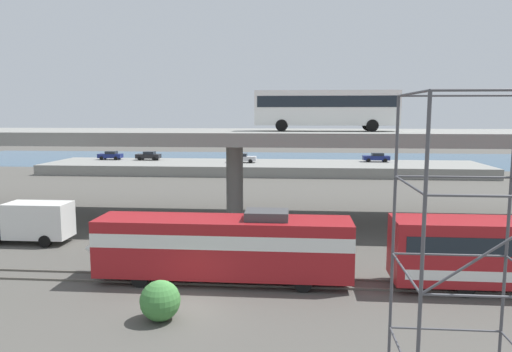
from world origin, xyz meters
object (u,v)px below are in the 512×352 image
at_px(transit_bus_on_overpass, 326,107).
at_px(service_truck_west, 27,221).
at_px(parked_car_0, 242,158).
at_px(parked_car_1, 376,157).
at_px(scaffolding_tower, 471,260).
at_px(parked_car_2, 149,156).
at_px(parked_car_3, 111,155).
at_px(train_locomotive, 211,244).

distance_m(transit_bus_on_overpass, service_truck_west, 25.19).
relative_size(parked_car_0, parked_car_1, 1.05).
bearing_deg(transit_bus_on_overpass, parked_car_1, -105.46).
relative_size(service_truck_west, scaffolding_tower, 0.67).
bearing_deg(parked_car_1, parked_car_0, 7.81).
bearing_deg(service_truck_west, parked_car_2, -83.28).
bearing_deg(parked_car_0, parked_car_2, 169.92).
relative_size(service_truck_west, parked_car_1, 1.58).
bearing_deg(transit_bus_on_overpass, parked_car_0, -72.61).
height_order(transit_bus_on_overpass, parked_car_3, transit_bus_on_overpass).
bearing_deg(parked_car_0, parked_car_1, 7.81).
height_order(parked_car_0, parked_car_1, same).
xyz_separation_m(service_truck_west, parked_car_3, (-12.32, 47.06, 0.74)).
bearing_deg(parked_car_0, parked_car_3, 172.68).
bearing_deg(train_locomotive, parked_car_2, -69.12).
bearing_deg(parked_car_1, parked_car_2, 0.12).
xyz_separation_m(parked_car_0, parked_car_2, (-16.56, 2.94, -0.00)).
relative_size(train_locomotive, parked_car_2, 3.76).
relative_size(parked_car_0, parked_car_3, 1.11).
bearing_deg(parked_car_3, service_truck_west, 104.67).
bearing_deg(scaffolding_tower, parked_car_2, 114.45).
distance_m(transit_bus_on_overpass, parked_car_0, 38.49).
bearing_deg(service_truck_west, parked_car_1, -125.09).
bearing_deg(parked_car_3, parked_car_2, 179.55).
xyz_separation_m(scaffolding_tower, parked_car_2, (-30.30, 66.65, -3.08)).
bearing_deg(parked_car_3, scaffolding_tower, 119.07).
height_order(train_locomotive, parked_car_0, train_locomotive).
xyz_separation_m(scaffolding_tower, parked_car_3, (-37.08, 66.70, -3.08)).
relative_size(transit_bus_on_overpass, scaffolding_tower, 1.18).
relative_size(service_truck_west, parked_car_0, 1.51).
height_order(parked_car_0, parked_car_3, same).
relative_size(train_locomotive, transit_bus_on_overpass, 1.28).
bearing_deg(train_locomotive, parked_car_3, -63.13).
distance_m(service_truck_west, scaffolding_tower, 31.84).
distance_m(train_locomotive, parked_car_2, 57.79).
xyz_separation_m(transit_bus_on_overpass, parked_car_3, (-34.61, 38.98, -7.75)).
distance_m(scaffolding_tower, parked_car_1, 67.31).
bearing_deg(train_locomotive, parked_car_1, -108.43).
xyz_separation_m(service_truck_west, parked_car_0, (11.02, 44.06, 0.75)).
relative_size(parked_car_2, parked_car_3, 1.01).
bearing_deg(parked_car_0, service_truck_west, -104.04).
height_order(scaffolding_tower, parked_car_3, scaffolding_tower).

